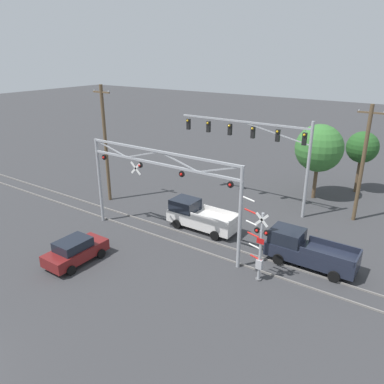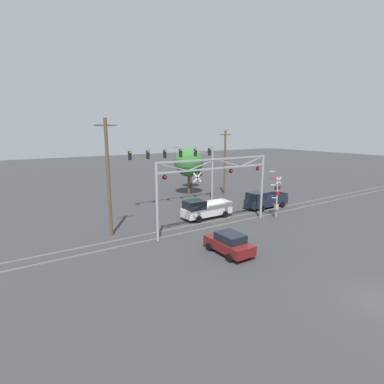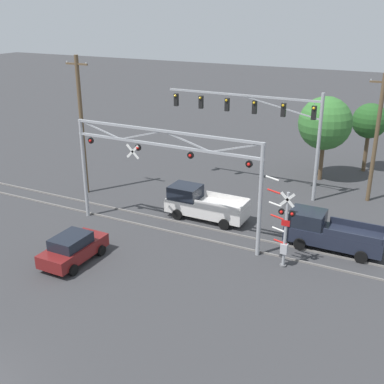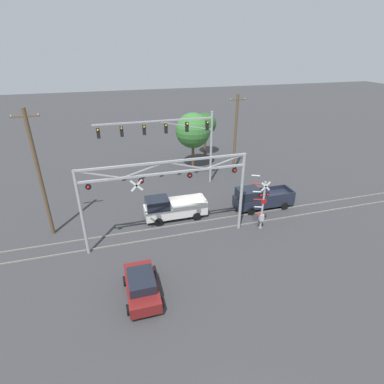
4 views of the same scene
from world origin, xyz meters
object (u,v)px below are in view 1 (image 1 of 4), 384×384
(sedan_waiting, at_px, (75,251))
(crossing_signal_mast, at_px, (259,249))
(background_tree_far_left_verge, at_px, (319,148))
(traffic_signal_span, at_px, (266,143))
(pickup_truck_lead, at_px, (199,216))
(utility_pole_left, at_px, (106,143))
(pickup_truck_following, at_px, (306,250))
(crossing_gantry, at_px, (160,179))
(background_tree_beyond_span, at_px, (362,148))
(utility_pole_right, at_px, (363,163))

(sedan_waiting, bearing_deg, crossing_signal_mast, 24.39)
(background_tree_far_left_verge, bearing_deg, traffic_signal_span, -122.06)
(pickup_truck_lead, height_order, background_tree_far_left_verge, background_tree_far_left_verge)
(utility_pole_left, relative_size, background_tree_far_left_verge, 1.50)
(traffic_signal_span, relative_size, pickup_truck_following, 2.15)
(pickup_truck_lead, xyz_separation_m, sedan_waiting, (-3.67, -8.27, -0.17))
(crossing_gantry, relative_size, traffic_signal_span, 1.03)
(sedan_waiting, xyz_separation_m, background_tree_beyond_span, (11.52, 22.96, 3.42))
(utility_pole_right, bearing_deg, traffic_signal_span, -165.97)
(pickup_truck_lead, xyz_separation_m, utility_pole_right, (9.15, 8.04, 3.62))
(traffic_signal_span, xyz_separation_m, utility_pole_left, (-11.78, -5.99, -0.41))
(traffic_signal_span, relative_size, utility_pole_left, 1.18)
(utility_pole_left, xyz_separation_m, background_tree_beyond_span, (17.44, 14.40, -0.86))
(utility_pole_left, bearing_deg, background_tree_far_left_verge, 35.90)
(pickup_truck_following, bearing_deg, background_tree_far_left_verge, 105.01)
(crossing_signal_mast, bearing_deg, traffic_signal_span, 113.24)
(crossing_gantry, bearing_deg, sedan_waiting, -117.37)
(background_tree_beyond_span, bearing_deg, crossing_signal_mast, -94.32)
(pickup_truck_lead, distance_m, background_tree_beyond_span, 16.98)
(utility_pole_left, relative_size, background_tree_beyond_span, 1.74)
(traffic_signal_span, height_order, background_tree_beyond_span, traffic_signal_span)
(background_tree_far_left_verge, bearing_deg, utility_pole_right, -35.40)
(crossing_signal_mast, bearing_deg, utility_pole_right, 77.09)
(crossing_signal_mast, xyz_separation_m, background_tree_far_left_verge, (-1.38, 14.60, 2.51))
(sedan_waiting, distance_m, utility_pole_left, 11.26)
(pickup_truck_lead, height_order, sedan_waiting, pickup_truck_lead)
(crossing_gantry, height_order, utility_pole_right, utility_pole_right)
(utility_pole_right, bearing_deg, sedan_waiting, -128.18)
(traffic_signal_span, bearing_deg, background_tree_far_left_verge, 57.94)
(crossing_gantry, xyz_separation_m, traffic_signal_span, (3.17, 9.38, 0.96))
(traffic_signal_span, distance_m, utility_pole_right, 7.23)
(pickup_truck_lead, bearing_deg, sedan_waiting, -113.93)
(pickup_truck_lead, xyz_separation_m, background_tree_far_left_verge, (5.09, 10.93, 3.58))
(sedan_waiting, xyz_separation_m, utility_pole_left, (-5.92, 8.57, 4.28))
(utility_pole_right, xyz_separation_m, background_tree_beyond_span, (-1.30, 6.66, -0.37))
(crossing_gantry, bearing_deg, pickup_truck_lead, 72.28)
(pickup_truck_following, bearing_deg, background_tree_beyond_span, 91.09)
(pickup_truck_following, distance_m, background_tree_far_left_verge, 12.33)
(crossing_signal_mast, height_order, utility_pole_right, utility_pole_right)
(utility_pole_right, bearing_deg, pickup_truck_following, -96.76)
(pickup_truck_following, distance_m, utility_pole_right, 9.30)
(pickup_truck_lead, relative_size, background_tree_beyond_span, 0.93)
(crossing_gantry, xyz_separation_m, pickup_truck_lead, (0.98, 3.08, -3.55))
(crossing_gantry, height_order, background_tree_beyond_span, crossing_gantry)
(crossing_signal_mast, relative_size, pickup_truck_following, 0.91)
(pickup_truck_lead, relative_size, utility_pole_right, 0.60)
(traffic_signal_span, bearing_deg, utility_pole_left, -153.02)
(crossing_signal_mast, height_order, background_tree_beyond_span, background_tree_beyond_span)
(sedan_waiting, distance_m, utility_pole_right, 21.08)
(traffic_signal_span, height_order, background_tree_far_left_verge, traffic_signal_span)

